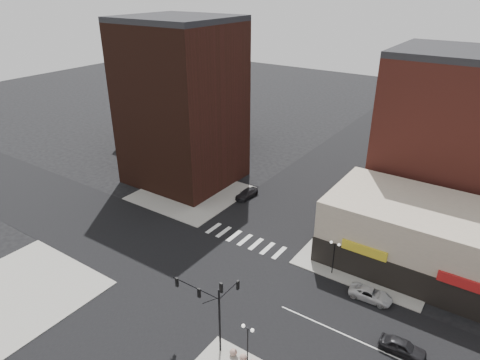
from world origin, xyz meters
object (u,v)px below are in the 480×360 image
Objects in this scene: white_suv at (371,294)px; dark_sedan_north at (247,194)px; traffic_signal at (213,302)px; dark_sedan_east at (403,347)px; street_lamp_ne at (334,250)px; street_lamp_se_a at (248,335)px.

dark_sedan_north is (-23.54, 12.00, 0.01)m from white_suv.
traffic_signal reaches higher than dark_sedan_east.
traffic_signal is 1.90× the size of dark_sedan_east.
traffic_signal reaches higher than dark_sedan_north.
white_suv is 1.03× the size of dark_sedan_north.
white_suv is 1.08× the size of dark_sedan_east.
street_lamp_se_a is at bearing -93.58° from street_lamp_ne.
traffic_signal is at bearing -106.75° from street_lamp_ne.
street_lamp_se_a is 14.22m from dark_sedan_east.
street_lamp_ne is 0.94× the size of white_suv.
traffic_signal reaches higher than white_suv.
dark_sedan_east reaches higher than white_suv.
white_suv is 7.23m from dark_sedan_east.
traffic_signal is 1.87× the size of street_lamp_ne.
street_lamp_se_a reaches higher than dark_sedan_north.
street_lamp_ne reaches higher than dark_sedan_east.
street_lamp_se_a reaches higher than dark_sedan_east.
dark_sedan_east is 33.24m from dark_sedan_north.
dark_sedan_east reaches higher than dark_sedan_north.
street_lamp_se_a is 31.70m from dark_sedan_north.
street_lamp_ne is 21.34m from dark_sedan_north.
dark_sedan_north reaches higher than white_suv.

